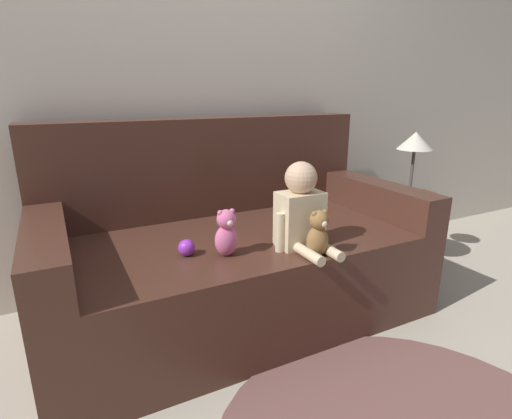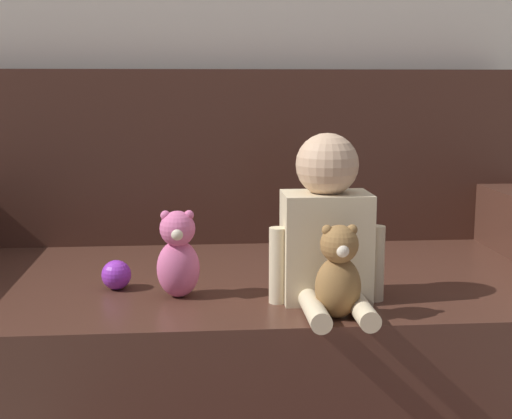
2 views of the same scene
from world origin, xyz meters
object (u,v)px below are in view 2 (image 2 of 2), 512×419
person_baby (327,229)px  plush_toy_side (178,255)px  teddy_bear_brown (339,275)px  toy_ball (116,275)px  couch (241,306)px

person_baby → plush_toy_side: size_ratio=1.86×
teddy_bear_brown → toy_ball: size_ratio=2.84×
teddy_bear_brown → plush_toy_side: bearing=152.1°
couch → toy_ball: couch is taller
couch → plush_toy_side: couch is taller
teddy_bear_brown → couch: bearing=109.7°
toy_ball → plush_toy_side: bearing=-27.1°
couch → teddy_bear_brown: couch is taller
teddy_bear_brown → toy_ball: bearing=152.4°
teddy_bear_brown → plush_toy_side: plush_toy_side is taller
toy_ball → person_baby: bearing=-14.9°
plush_toy_side → toy_ball: 0.18m
couch → toy_ball: size_ratio=25.74×
couch → teddy_bear_brown: bearing=-70.3°
teddy_bear_brown → toy_ball: teddy_bear_brown is taller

